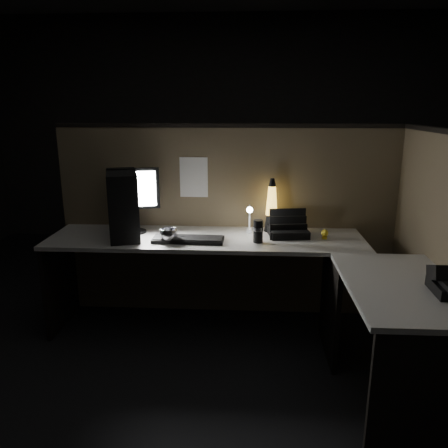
# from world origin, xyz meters

# --- Properties ---
(floor) EXTENTS (6.00, 6.00, 0.00)m
(floor) POSITION_xyz_m (0.00, 0.00, 0.00)
(floor) COLOR black
(floor) RESTS_ON ground
(room_shell) EXTENTS (6.00, 6.00, 6.00)m
(room_shell) POSITION_xyz_m (0.00, 0.00, 1.62)
(room_shell) COLOR silver
(room_shell) RESTS_ON ground
(partition_back) EXTENTS (2.66, 0.06, 1.50)m
(partition_back) POSITION_xyz_m (0.00, 0.93, 0.75)
(partition_back) COLOR brown
(partition_back) RESTS_ON ground
(partition_right) EXTENTS (0.06, 1.66, 1.50)m
(partition_right) POSITION_xyz_m (1.33, 0.10, 0.75)
(partition_right) COLOR brown
(partition_right) RESTS_ON ground
(desk) EXTENTS (2.60, 1.60, 0.73)m
(desk) POSITION_xyz_m (0.18, 0.25, 0.58)
(desk) COLOR #ACA9A2
(desk) RESTS_ON ground
(pc_tower) EXTENTS (0.33, 0.50, 0.48)m
(pc_tower) POSITION_xyz_m (-0.75, 0.59, 0.97)
(pc_tower) COLOR black
(pc_tower) RESTS_ON desk
(monitor) EXTENTS (0.37, 0.16, 0.49)m
(monitor) POSITION_xyz_m (-0.70, 0.71, 1.02)
(monitor) COLOR black
(monitor) RESTS_ON desk
(keyboard) EXTENTS (0.51, 0.18, 0.02)m
(keyboard) POSITION_xyz_m (-0.27, 0.49, 0.74)
(keyboard) COLOR black
(keyboard) RESTS_ON desk
(mouse) EXTENTS (0.11, 0.09, 0.03)m
(mouse) POSITION_xyz_m (-0.32, 0.51, 0.75)
(mouse) COLOR black
(mouse) RESTS_ON desk
(clip_lamp) EXTENTS (0.04, 0.18, 0.23)m
(clip_lamp) POSITION_xyz_m (0.17, 0.68, 0.86)
(clip_lamp) COLOR silver
(clip_lamp) RESTS_ON desk
(organizer) EXTENTS (0.31, 0.28, 0.21)m
(organizer) POSITION_xyz_m (0.45, 0.69, 0.78)
(organizer) COLOR black
(organizer) RESTS_ON desk
(lava_lamp) EXTENTS (0.11, 0.11, 0.41)m
(lava_lamp) POSITION_xyz_m (0.33, 0.79, 0.90)
(lava_lamp) COLOR black
(lava_lamp) RESTS_ON desk
(travel_mug) EXTENTS (0.07, 0.07, 0.16)m
(travel_mug) POSITION_xyz_m (0.23, 0.50, 0.81)
(travel_mug) COLOR black
(travel_mug) RESTS_ON desk
(steel_mug) EXTENTS (0.13, 0.13, 0.10)m
(steel_mug) POSITION_xyz_m (-0.40, 0.47, 0.78)
(steel_mug) COLOR #B6B6BD
(steel_mug) RESTS_ON desk
(figurine) EXTENTS (0.05, 0.05, 0.05)m
(figurine) POSITION_xyz_m (0.71, 0.61, 0.77)
(figurine) COLOR yellow
(figurine) RESTS_ON desk
(pinned_paper) EXTENTS (0.22, 0.00, 0.31)m
(pinned_paper) POSITION_xyz_m (-0.27, 0.90, 1.12)
(pinned_paper) COLOR white
(pinned_paper) RESTS_ON partition_back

